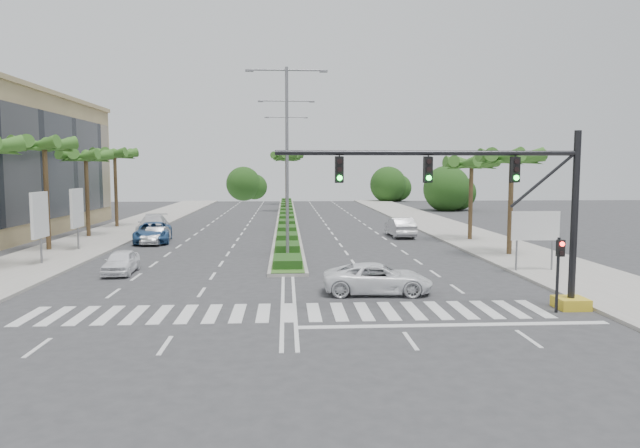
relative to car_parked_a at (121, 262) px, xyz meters
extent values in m
plane|color=#333335|center=(9.07, -9.12, -0.64)|extent=(160.00, 160.00, 0.00)
cube|color=gray|center=(24.27, 10.88, -0.56)|extent=(6.00, 120.00, 0.15)
cube|color=gray|center=(-6.13, 10.88, -0.56)|extent=(6.00, 120.00, 0.15)
cube|color=gray|center=(9.07, 35.88, -0.54)|extent=(2.20, 75.00, 0.20)
cube|color=#38591E|center=(9.07, 35.88, -0.42)|extent=(1.80, 75.00, 0.04)
cube|color=gold|center=(20.57, -9.12, -0.41)|extent=(1.20, 1.20, 0.45)
cylinder|color=black|center=(20.57, -9.12, 3.06)|extent=(0.28, 0.28, 7.00)
cylinder|color=black|center=(14.57, -9.12, 5.66)|extent=(12.00, 0.20, 0.20)
cylinder|color=black|center=(19.17, -9.12, 4.56)|extent=(2.53, 0.12, 2.15)
cube|color=black|center=(18.07, -9.12, 5.01)|extent=(0.32, 0.24, 1.00)
cylinder|color=#19E533|center=(18.07, -9.26, 4.69)|extent=(0.20, 0.06, 0.20)
cube|color=black|center=(14.57, -9.12, 5.01)|extent=(0.32, 0.24, 1.00)
cylinder|color=#19E533|center=(14.57, -9.26, 4.69)|extent=(0.20, 0.06, 0.20)
cube|color=black|center=(11.07, -9.12, 5.01)|extent=(0.32, 0.24, 1.00)
cylinder|color=#19E533|center=(11.07, -9.26, 4.69)|extent=(0.20, 0.06, 0.20)
cylinder|color=black|center=(19.67, -9.72, 0.86)|extent=(0.12, 0.12, 3.00)
cube|color=black|center=(19.67, -9.87, 1.96)|extent=(0.28, 0.22, 0.65)
cylinder|color=red|center=(19.67, -10.00, 2.14)|extent=(0.18, 0.05, 0.18)
cylinder|color=slate|center=(21.57, -1.12, 0.76)|extent=(0.10, 0.10, 2.80)
cylinder|color=slate|center=(23.57, -1.12, 0.76)|extent=(0.10, 0.10, 2.80)
cube|color=#0C6638|center=(22.57, -1.12, 1.96)|extent=(2.60, 0.08, 1.50)
cube|color=white|center=(22.57, -1.17, 1.96)|extent=(2.70, 0.02, 1.60)
cylinder|color=slate|center=(-5.43, 2.88, 0.76)|extent=(0.12, 0.12, 2.80)
cube|color=white|center=(-5.43, 2.88, 2.36)|extent=(0.18, 2.10, 2.70)
cube|color=#D8594C|center=(-5.43, 2.88, 2.36)|extent=(0.12, 2.00, 2.60)
cylinder|color=slate|center=(-5.43, 8.88, 0.76)|extent=(0.12, 0.12, 2.80)
cube|color=white|center=(-5.43, 8.88, 2.36)|extent=(0.18, 2.10, 2.70)
cube|color=#D8594C|center=(-5.43, 8.88, 2.36)|extent=(0.12, 2.00, 2.60)
cone|color=#2D6620|center=(-6.33, 0.88, 6.16)|extent=(0.90, 3.62, 1.50)
cone|color=#2D6620|center=(-6.74, 1.74, 6.16)|extent=(3.39, 2.96, 1.50)
cylinder|color=brown|center=(-7.43, 8.88, 3.06)|extent=(0.32, 0.32, 7.40)
sphere|color=brown|center=(-7.43, 8.88, 6.66)|extent=(0.70, 0.70, 0.70)
cone|color=#2D6620|center=(-6.33, 8.88, 6.56)|extent=(0.90, 3.62, 1.50)
cone|color=#2D6620|center=(-6.74, 9.74, 6.56)|extent=(3.39, 2.96, 1.50)
cone|color=#2D6620|center=(-7.67, 9.96, 6.56)|extent=(3.73, 1.68, 1.50)
cone|color=#2D6620|center=(-8.42, 9.36, 6.56)|extent=(2.38, 3.65, 1.50)
cone|color=#2D6620|center=(-8.42, 8.41, 6.56)|extent=(2.38, 3.65, 1.50)
cone|color=#2D6620|center=(-7.67, 7.81, 6.56)|extent=(3.73, 1.68, 1.50)
cone|color=#2D6620|center=(-6.74, 8.02, 6.56)|extent=(3.39, 2.96, 1.50)
cylinder|color=brown|center=(-7.43, 16.88, 2.76)|extent=(0.32, 0.32, 6.80)
sphere|color=brown|center=(-7.43, 16.88, 6.06)|extent=(0.70, 0.70, 0.70)
cone|color=#2D6620|center=(-6.33, 16.88, 5.96)|extent=(0.90, 3.62, 1.50)
cone|color=#2D6620|center=(-6.74, 17.74, 5.96)|extent=(3.39, 2.96, 1.50)
cone|color=#2D6620|center=(-7.67, 17.96, 5.96)|extent=(3.73, 1.68, 1.50)
cone|color=#2D6620|center=(-8.42, 17.36, 5.96)|extent=(2.38, 3.65, 1.50)
cone|color=#2D6620|center=(-8.42, 16.41, 5.96)|extent=(2.38, 3.65, 1.50)
cone|color=#2D6620|center=(-7.67, 15.81, 5.96)|extent=(3.73, 1.68, 1.50)
cone|color=#2D6620|center=(-6.74, 16.02, 5.96)|extent=(3.39, 2.96, 1.50)
cylinder|color=brown|center=(-7.43, 24.88, 2.96)|extent=(0.32, 0.32, 7.20)
sphere|color=brown|center=(-7.43, 24.88, 6.46)|extent=(0.70, 0.70, 0.70)
cone|color=#2D6620|center=(-6.33, 24.88, 6.36)|extent=(0.90, 3.62, 1.50)
cone|color=#2D6620|center=(-6.74, 25.74, 6.36)|extent=(3.39, 2.96, 1.50)
cone|color=#2D6620|center=(-7.67, 25.96, 6.36)|extent=(3.73, 1.68, 1.50)
cone|color=#2D6620|center=(-8.42, 25.36, 6.36)|extent=(2.38, 3.65, 1.50)
cone|color=#2D6620|center=(-8.42, 24.41, 6.36)|extent=(2.38, 3.65, 1.50)
cone|color=#2D6620|center=(-7.67, 23.81, 6.36)|extent=(3.73, 1.68, 1.50)
cone|color=#2D6620|center=(-6.74, 24.02, 6.36)|extent=(3.39, 2.96, 1.50)
cylinder|color=brown|center=(23.57, 4.88, 2.61)|extent=(0.32, 0.32, 6.50)
sphere|color=brown|center=(23.57, 4.88, 5.76)|extent=(0.70, 0.70, 0.70)
cone|color=#2D6620|center=(24.67, 4.88, 5.66)|extent=(0.90, 3.62, 1.50)
cone|color=#2D6620|center=(24.26, 5.74, 5.66)|extent=(3.39, 2.96, 1.50)
cone|color=#2D6620|center=(23.33, 5.96, 5.66)|extent=(3.73, 1.68, 1.50)
cone|color=#2D6620|center=(22.58, 5.36, 5.66)|extent=(2.38, 3.65, 1.50)
cone|color=#2D6620|center=(22.58, 4.41, 5.66)|extent=(2.38, 3.65, 1.50)
cone|color=#2D6620|center=(23.33, 3.81, 5.66)|extent=(3.73, 1.68, 1.50)
cone|color=#2D6620|center=(24.26, 4.02, 5.66)|extent=(3.39, 2.96, 1.50)
cylinder|color=brown|center=(23.57, 12.88, 2.46)|extent=(0.32, 0.32, 6.20)
sphere|color=brown|center=(23.57, 12.88, 5.46)|extent=(0.70, 0.70, 0.70)
cone|color=#2D6620|center=(24.67, 12.88, 5.36)|extent=(0.90, 3.62, 1.50)
cone|color=#2D6620|center=(24.26, 13.74, 5.36)|extent=(3.39, 2.96, 1.50)
cone|color=#2D6620|center=(23.33, 13.96, 5.36)|extent=(3.73, 1.68, 1.50)
cone|color=#2D6620|center=(22.58, 13.36, 5.36)|extent=(2.38, 3.65, 1.50)
cone|color=#2D6620|center=(22.58, 12.41, 5.36)|extent=(2.38, 3.65, 1.50)
cone|color=#2D6620|center=(23.33, 11.81, 5.36)|extent=(3.73, 1.68, 1.50)
cone|color=#2D6620|center=(24.26, 12.02, 5.36)|extent=(3.39, 2.96, 1.50)
cylinder|color=brown|center=(9.07, 45.88, 3.11)|extent=(0.32, 0.32, 7.50)
sphere|color=brown|center=(9.07, 45.88, 6.76)|extent=(0.70, 0.70, 0.70)
cone|color=#2D6620|center=(10.17, 45.88, 6.66)|extent=(0.90, 3.62, 1.50)
cone|color=#2D6620|center=(9.76, 46.74, 6.66)|extent=(3.39, 2.96, 1.50)
cone|color=#2D6620|center=(8.83, 46.96, 6.66)|extent=(3.73, 1.68, 1.50)
cone|color=#2D6620|center=(8.08, 46.36, 6.66)|extent=(2.38, 3.65, 1.50)
cone|color=#2D6620|center=(8.08, 45.41, 6.66)|extent=(2.38, 3.65, 1.50)
cone|color=#2D6620|center=(8.83, 44.81, 6.66)|extent=(3.73, 1.68, 1.50)
cone|color=#2D6620|center=(9.76, 45.02, 6.66)|extent=(3.39, 2.96, 1.50)
cylinder|color=brown|center=(9.07, 60.88, 3.11)|extent=(0.32, 0.32, 7.50)
sphere|color=brown|center=(9.07, 60.88, 6.76)|extent=(0.70, 0.70, 0.70)
cone|color=#2D6620|center=(10.17, 60.88, 6.66)|extent=(0.90, 3.62, 1.50)
cone|color=#2D6620|center=(9.76, 61.74, 6.66)|extent=(3.39, 2.96, 1.50)
cone|color=#2D6620|center=(8.83, 61.96, 6.66)|extent=(3.73, 1.68, 1.50)
cone|color=#2D6620|center=(8.08, 61.36, 6.66)|extent=(2.38, 3.65, 1.50)
cone|color=#2D6620|center=(8.08, 60.41, 6.66)|extent=(2.38, 3.65, 1.50)
cone|color=#2D6620|center=(8.83, 59.81, 6.66)|extent=(3.73, 1.68, 1.50)
cone|color=#2D6620|center=(9.76, 60.02, 6.66)|extent=(3.39, 2.96, 1.50)
cylinder|color=slate|center=(9.07, 4.88, 5.36)|extent=(0.20, 0.20, 12.00)
cylinder|color=slate|center=(7.87, 4.88, 11.16)|extent=(2.40, 0.10, 0.10)
cylinder|color=slate|center=(10.27, 4.88, 11.16)|extent=(2.40, 0.10, 0.10)
cube|color=slate|center=(6.77, 4.88, 11.11)|extent=(0.50, 0.25, 0.12)
cube|color=slate|center=(11.37, 4.88, 11.11)|extent=(0.50, 0.25, 0.12)
cylinder|color=slate|center=(9.07, 20.88, 5.36)|extent=(0.20, 0.20, 12.00)
cylinder|color=slate|center=(7.87, 20.88, 11.16)|extent=(2.40, 0.10, 0.10)
cylinder|color=slate|center=(10.27, 20.88, 11.16)|extent=(2.40, 0.10, 0.10)
cube|color=slate|center=(6.77, 20.88, 11.11)|extent=(0.50, 0.25, 0.12)
cube|color=slate|center=(11.37, 20.88, 11.11)|extent=(0.50, 0.25, 0.12)
cylinder|color=slate|center=(9.07, 36.88, 5.36)|extent=(0.20, 0.20, 12.00)
cylinder|color=slate|center=(7.87, 36.88, 11.16)|extent=(2.40, 0.10, 0.10)
cylinder|color=slate|center=(10.27, 36.88, 11.16)|extent=(2.40, 0.10, 0.10)
cube|color=slate|center=(6.77, 36.88, 11.11)|extent=(0.50, 0.25, 0.12)
cube|color=slate|center=(11.37, 36.88, 11.11)|extent=(0.50, 0.25, 0.12)
imported|color=white|center=(0.00, 0.00, 0.00)|extent=(1.67, 3.81, 1.28)
imported|color=#A0A0A4|center=(-0.93, 12.45, 0.00)|extent=(1.56, 3.94, 1.28)
imported|color=#2D568A|center=(-1.35, 13.41, 0.14)|extent=(3.32, 5.93, 1.57)
imported|color=silver|center=(-2.71, 19.33, 0.19)|extent=(2.84, 5.89, 1.65)
imported|color=white|center=(13.17, -5.80, 0.05)|extent=(5.11, 2.62, 1.38)
imported|color=#B6B4BA|center=(18.60, 16.02, 0.18)|extent=(1.88, 5.03, 1.64)
camera|label=1|loc=(8.99, -31.27, 5.02)|focal=32.00mm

